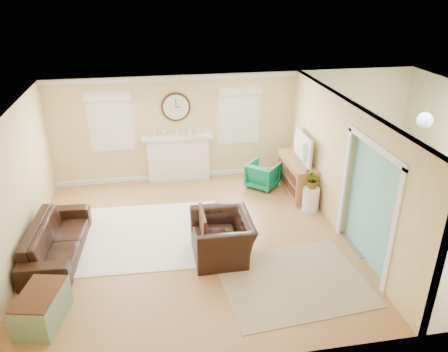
{
  "coord_description": "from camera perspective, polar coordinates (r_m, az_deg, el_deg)",
  "views": [
    {
      "loc": [
        -2.09,
        -7.16,
        4.69
      ],
      "look_at": [
        -0.8,
        0.3,
        1.2
      ],
      "focal_mm": 35.0,
      "sensor_mm": 36.0,
      "label": 1
    }
  ],
  "objects": [
    {
      "name": "fireplace",
      "position": [
        10.86,
        -5.97,
        2.46
      ],
      "size": [
        1.7,
        0.3,
        1.17
      ],
      "color": "white",
      "rests_on": "ground"
    },
    {
      "name": "dining_chair_n",
      "position": [
        10.65,
        18.02,
        0.66
      ],
      "size": [
        0.48,
        0.48,
        0.95
      ],
      "color": "slate",
      "rests_on": "floor"
    },
    {
      "name": "wall_back",
      "position": [
        10.91,
        1.74,
        6.64
      ],
      "size": [
        9.0,
        0.02,
        2.6
      ],
      "primitive_type": "cube",
      "color": "#D4B677",
      "rests_on": "ground"
    },
    {
      "name": "credenza",
      "position": [
        10.4,
        9.49,
        0.03
      ],
      "size": [
        0.53,
        1.56,
        0.8
      ],
      "color": "#A46D39",
      "rests_on": "floor"
    },
    {
      "name": "dining_table",
      "position": [
        9.93,
        20.03,
        -2.95
      ],
      "size": [
        1.17,
        1.93,
        0.65
      ],
      "primitive_type": "imported",
      "rotation": [
        0.0,
        0.0,
        1.64
      ],
      "color": "#462514",
      "rests_on": "floor"
    },
    {
      "name": "dining_chair_s",
      "position": [
        9.11,
        23.79,
        -4.13
      ],
      "size": [
        0.55,
        0.55,
        1.04
      ],
      "color": "slate",
      "rests_on": "floor"
    },
    {
      "name": "garden_stool",
      "position": [
        9.68,
        11.26,
        -2.98
      ],
      "size": [
        0.36,
        0.36,
        0.52
      ],
      "primitive_type": "cylinder",
      "color": "white",
      "rests_on": "floor"
    },
    {
      "name": "green_chair",
      "position": [
        10.56,
        5.09,
        0.15
      ],
      "size": [
        0.95,
        0.95,
        0.62
      ],
      "primitive_type": "imported",
      "rotation": [
        0.0,
        0.0,
        2.41
      ],
      "color": "#176852",
      "rests_on": "floor"
    },
    {
      "name": "partition",
      "position": [
        8.91,
        14.83,
        1.93
      ],
      "size": [
        0.17,
        6.0,
        2.6
      ],
      "color": "#D4B677",
      "rests_on": "ground"
    },
    {
      "name": "wall_clock",
      "position": [
        10.53,
        -6.31,
        8.96
      ],
      "size": [
        0.7,
        0.07,
        0.7
      ],
      "color": "#462514",
      "rests_on": "wall_back"
    },
    {
      "name": "window_right",
      "position": [
        10.77,
        2.07,
        8.38
      ],
      "size": [
        1.05,
        0.13,
        1.42
      ],
      "color": "white",
      "rests_on": "wall_back"
    },
    {
      "name": "pendant",
      "position": [
        9.13,
        24.74,
        6.64
      ],
      "size": [
        0.3,
        0.3,
        0.55
      ],
      "color": "gold",
      "rests_on": "ceiling"
    },
    {
      "name": "wall_left",
      "position": [
        8.28,
        -25.75,
        -2.05
      ],
      "size": [
        0.02,
        6.0,
        2.6
      ],
      "primitive_type": "cube",
      "color": "#D4B677",
      "rests_on": "ground"
    },
    {
      "name": "trunk",
      "position": [
        7.2,
        -22.73,
        -15.53
      ],
      "size": [
        0.74,
        1.0,
        0.52
      ],
      "color": "gray",
      "rests_on": "floor"
    },
    {
      "name": "tv",
      "position": [
        10.12,
        9.68,
        3.75
      ],
      "size": [
        0.18,
        1.13,
        0.65
      ],
      "primitive_type": "imported",
      "rotation": [
        0.0,
        0.0,
        1.54
      ],
      "color": "black",
      "rests_on": "credenza"
    },
    {
      "name": "dining_chair_w",
      "position": [
        9.61,
        17.18,
        -2.15
      ],
      "size": [
        0.43,
        0.43,
        0.89
      ],
      "color": "white",
      "rests_on": "floor"
    },
    {
      "name": "ceiling",
      "position": [
        7.75,
        6.3,
        8.95
      ],
      "size": [
        9.0,
        6.0,
        0.02
      ],
      "primitive_type": "cube",
      "color": "white",
      "rests_on": "wall_back"
    },
    {
      "name": "floor",
      "position": [
        8.81,
        5.51,
        -7.54
      ],
      "size": [
        9.0,
        9.0,
        0.0
      ],
      "primitive_type": "plane",
      "color": "#A2723D",
      "rests_on": "ground"
    },
    {
      "name": "sofa",
      "position": [
        8.58,
        -21.02,
        -7.73
      ],
      "size": [
        0.98,
        2.25,
        0.64
      ],
      "primitive_type": "imported",
      "rotation": [
        0.0,
        0.0,
        1.51
      ],
      "color": "black",
      "rests_on": "floor"
    },
    {
      "name": "window_left",
      "position": [
        10.6,
        -14.7,
        7.31
      ],
      "size": [
        1.05,
        0.13,
        1.42
      ],
      "color": "white",
      "rests_on": "wall_back"
    },
    {
      "name": "rug_jute",
      "position": [
        7.65,
        9.0,
        -13.38
      ],
      "size": [
        2.53,
        2.13,
        0.01
      ],
      "primitive_type": "cube",
      "rotation": [
        0.0,
        0.0,
        0.09
      ],
      "color": "tan",
      "rests_on": "floor"
    },
    {
      "name": "eames_chair",
      "position": [
        7.96,
        -0.23,
        -7.97
      ],
      "size": [
        1.05,
        1.2,
        0.78
      ],
      "primitive_type": "imported",
      "rotation": [
        0.0,
        0.0,
        -1.57
      ],
      "color": "black",
      "rests_on": "floor"
    },
    {
      "name": "rug_grey",
      "position": [
        10.07,
        19.77,
        -4.56
      ],
      "size": [
        2.39,
        2.99,
        0.01
      ],
      "primitive_type": "cube",
      "color": "slate",
      "rests_on": "floor"
    },
    {
      "name": "dining_chair_e",
      "position": [
        10.21,
        23.32,
        -1.19
      ],
      "size": [
        0.5,
        0.5,
        0.97
      ],
      "color": "slate",
      "rests_on": "floor"
    },
    {
      "name": "wall_front",
      "position": [
        5.76,
        13.88,
        -12.16
      ],
      "size": [
        9.0,
        0.02,
        2.6
      ],
      "primitive_type": "cube",
      "color": "#D4B677",
      "rests_on": "ground"
    },
    {
      "name": "potted_plant",
      "position": [
        9.48,
        11.49,
        -0.51
      ],
      "size": [
        0.47,
        0.48,
        0.4
      ],
      "primitive_type": "imported",
      "rotation": [
        0.0,
        0.0,
        3.97
      ],
      "color": "#337F33",
      "rests_on": "garden_stool"
    },
    {
      "name": "rug_cream",
      "position": [
        8.86,
        -9.42,
        -7.53
      ],
      "size": [
        2.92,
        2.56,
        0.02
      ],
      "primitive_type": "cube",
      "rotation": [
        0.0,
        0.0,
        -0.04
      ],
      "color": "white",
      "rests_on": "floor"
    }
  ]
}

